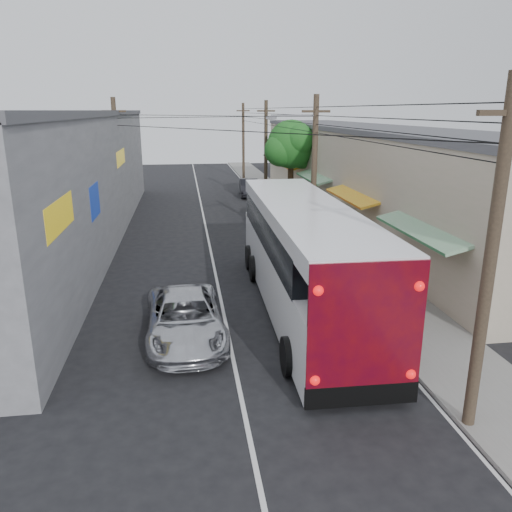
% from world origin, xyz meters
% --- Properties ---
extents(ground, '(120.00, 120.00, 0.00)m').
position_xyz_m(ground, '(0.00, 0.00, 0.00)').
color(ground, black).
rests_on(ground, ground).
extents(sidewalk, '(3.00, 80.00, 0.12)m').
position_xyz_m(sidewalk, '(6.50, 20.00, 0.06)').
color(sidewalk, slate).
rests_on(sidewalk, ground).
extents(building_right, '(7.09, 40.00, 6.25)m').
position_xyz_m(building_right, '(10.99, 22.00, 3.15)').
color(building_right, '#BBA994').
rests_on(building_right, ground).
extents(building_left, '(7.20, 36.00, 7.25)m').
position_xyz_m(building_left, '(-8.50, 18.00, 3.65)').
color(building_left, gray).
rests_on(building_left, ground).
extents(utility_poles, '(11.80, 45.28, 8.00)m').
position_xyz_m(utility_poles, '(3.13, 20.33, 4.13)').
color(utility_poles, '#473828').
rests_on(utility_poles, ground).
extents(street_tree, '(4.40, 4.00, 6.60)m').
position_xyz_m(street_tree, '(6.87, 26.02, 4.67)').
color(street_tree, '#3F2B19').
rests_on(street_tree, ground).
extents(coach_bus, '(3.43, 13.97, 4.01)m').
position_xyz_m(coach_bus, '(3.00, 5.90, 2.07)').
color(coach_bus, white).
rests_on(coach_bus, ground).
extents(jeepney, '(2.69, 5.45, 1.49)m').
position_xyz_m(jeepney, '(-1.40, 3.74, 0.74)').
color(jeepney, silver).
rests_on(jeepney, ground).
extents(parked_suv, '(2.68, 5.36, 1.50)m').
position_xyz_m(parked_suv, '(4.60, 13.80, 0.75)').
color(parked_suv, '#97989F').
rests_on(parked_suv, ground).
extents(parked_car_mid, '(2.42, 4.90, 1.61)m').
position_xyz_m(parked_car_mid, '(4.01, 21.77, 0.80)').
color(parked_car_mid, '#26252A').
rests_on(parked_car_mid, ground).
extents(parked_car_far, '(1.83, 4.52, 1.46)m').
position_xyz_m(parked_car_far, '(4.34, 31.77, 0.73)').
color(parked_car_far, black).
rests_on(parked_car_far, ground).
extents(pedestrian_near, '(0.65, 0.51, 1.55)m').
position_xyz_m(pedestrian_near, '(5.82, 13.72, 0.90)').
color(pedestrian_near, '#CC6C91').
rests_on(pedestrian_near, sidewalk).
extents(pedestrian_far, '(0.91, 0.84, 1.50)m').
position_xyz_m(pedestrian_far, '(5.40, 12.58, 0.87)').
color(pedestrian_far, '#8B9CCB').
rests_on(pedestrian_far, sidewalk).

